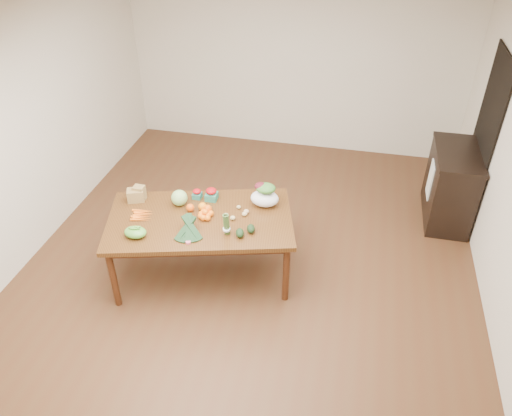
% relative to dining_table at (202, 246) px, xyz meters
% --- Properties ---
extents(floor, '(6.00, 6.00, 0.00)m').
position_rel_dining_table_xyz_m(floor, '(0.47, 0.24, -0.38)').
color(floor, '#4F311B').
rests_on(floor, ground).
extents(ceiling, '(5.00, 6.00, 0.02)m').
position_rel_dining_table_xyz_m(ceiling, '(0.47, 0.24, 2.33)').
color(ceiling, white).
rests_on(ceiling, room_walls).
extents(room_walls, '(5.02, 6.02, 2.70)m').
position_rel_dining_table_xyz_m(room_walls, '(0.47, 0.24, 0.97)').
color(room_walls, silver).
rests_on(room_walls, floor).
extents(dining_table, '(2.10, 1.51, 0.75)m').
position_rel_dining_table_xyz_m(dining_table, '(0.00, 0.00, 0.00)').
color(dining_table, '#563214').
rests_on(dining_table, floor).
extents(doorway_dark, '(0.02, 1.00, 2.10)m').
position_rel_dining_table_xyz_m(doorway_dark, '(2.95, 1.84, 0.68)').
color(doorway_dark, black).
rests_on(doorway_dark, floor).
extents(cabinet, '(0.52, 1.02, 0.94)m').
position_rel_dining_table_xyz_m(cabinet, '(2.69, 1.69, 0.10)').
color(cabinet, black).
rests_on(cabinet, floor).
extents(dish_towel, '(0.02, 0.28, 0.45)m').
position_rel_dining_table_xyz_m(dish_towel, '(2.43, 1.64, 0.18)').
color(dish_towel, white).
rests_on(dish_towel, cabinet).
extents(paper_bag, '(0.28, 0.25, 0.17)m').
position_rel_dining_table_xyz_m(paper_bag, '(-0.77, 0.16, 0.46)').
color(paper_bag, olive).
rests_on(paper_bag, dining_table).
extents(cabbage, '(0.17, 0.17, 0.17)m').
position_rel_dining_table_xyz_m(cabbage, '(-0.28, 0.19, 0.46)').
color(cabbage, '#9ED279').
rests_on(cabbage, dining_table).
extents(strawberry_basket_a, '(0.12, 0.12, 0.09)m').
position_rel_dining_table_xyz_m(strawberry_basket_a, '(-0.14, 0.35, 0.42)').
color(strawberry_basket_a, red).
rests_on(strawberry_basket_a, dining_table).
extents(strawberry_basket_b, '(0.15, 0.15, 0.11)m').
position_rel_dining_table_xyz_m(strawberry_basket_b, '(0.02, 0.36, 0.43)').
color(strawberry_basket_b, red).
rests_on(strawberry_basket_b, dining_table).
extents(orange_a, '(0.09, 0.09, 0.09)m').
position_rel_dining_table_xyz_m(orange_a, '(-0.14, 0.10, 0.42)').
color(orange_a, '#FF5B0F').
rests_on(orange_a, dining_table).
extents(orange_b, '(0.09, 0.09, 0.09)m').
position_rel_dining_table_xyz_m(orange_b, '(-0.01, 0.14, 0.42)').
color(orange_b, '#FFA40F').
rests_on(orange_b, dining_table).
extents(orange_c, '(0.09, 0.09, 0.09)m').
position_rel_dining_table_xyz_m(orange_c, '(0.05, 0.12, 0.42)').
color(orange_c, orange).
rests_on(orange_c, dining_table).
extents(mandarin_cluster, '(0.22, 0.22, 0.10)m').
position_rel_dining_table_xyz_m(mandarin_cluster, '(0.05, 0.03, 0.43)').
color(mandarin_cluster, orange).
rests_on(mandarin_cluster, dining_table).
extents(carrots, '(0.27, 0.27, 0.03)m').
position_rel_dining_table_xyz_m(carrots, '(-0.60, -0.10, 0.39)').
color(carrots, '#FF5D15').
rests_on(carrots, dining_table).
extents(snap_pea_bag, '(0.22, 0.17, 0.10)m').
position_rel_dining_table_xyz_m(snap_pea_bag, '(-0.52, -0.43, 0.43)').
color(snap_pea_bag, '#489632').
rests_on(snap_pea_bag, dining_table).
extents(kale_bunch, '(0.41, 0.47, 0.16)m').
position_rel_dining_table_xyz_m(kale_bunch, '(-0.01, -0.32, 0.45)').
color(kale_bunch, black).
rests_on(kale_bunch, dining_table).
extents(asparagus_bundle, '(0.11, 0.13, 0.26)m').
position_rel_dining_table_xyz_m(asparagus_bundle, '(0.34, -0.20, 0.50)').
color(asparagus_bundle, '#537636').
rests_on(asparagus_bundle, dining_table).
extents(potato_a, '(0.06, 0.05, 0.05)m').
position_rel_dining_table_xyz_m(potato_a, '(0.26, 0.08, 0.40)').
color(potato_a, tan).
rests_on(potato_a, dining_table).
extents(potato_b, '(0.06, 0.05, 0.05)m').
position_rel_dining_table_xyz_m(potato_b, '(0.34, 0.04, 0.40)').
color(potato_b, tan).
rests_on(potato_b, dining_table).
extents(potato_c, '(0.06, 0.05, 0.05)m').
position_rel_dining_table_xyz_m(potato_c, '(0.45, 0.18, 0.40)').
color(potato_c, tan).
rests_on(potato_c, dining_table).
extents(potato_d, '(0.05, 0.04, 0.04)m').
position_rel_dining_table_xyz_m(potato_d, '(0.35, 0.25, 0.40)').
color(potato_d, tan).
rests_on(potato_d, dining_table).
extents(potato_e, '(0.06, 0.05, 0.05)m').
position_rel_dining_table_xyz_m(potato_e, '(0.44, 0.14, 0.40)').
color(potato_e, tan).
rests_on(potato_e, dining_table).
extents(avocado_a, '(0.11, 0.14, 0.08)m').
position_rel_dining_table_xyz_m(avocado_a, '(0.48, -0.20, 0.42)').
color(avocado_a, black).
rests_on(avocado_a, dining_table).
extents(avocado_b, '(0.11, 0.14, 0.08)m').
position_rel_dining_table_xyz_m(avocado_b, '(0.57, -0.11, 0.41)').
color(avocado_b, black).
rests_on(avocado_b, dining_table).
extents(salad_bag, '(0.35, 0.30, 0.23)m').
position_rel_dining_table_xyz_m(salad_bag, '(0.60, 0.38, 0.49)').
color(salad_bag, white).
rests_on(salad_bag, dining_table).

